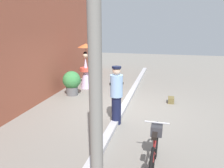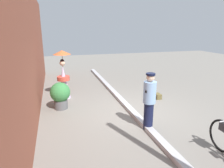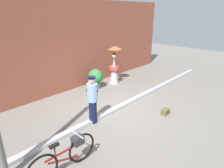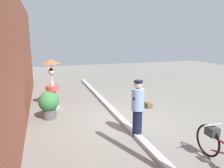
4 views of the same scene
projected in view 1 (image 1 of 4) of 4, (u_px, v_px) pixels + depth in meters
The scene contains 9 objects.
ground_plane at pixel (123, 109), 7.33m from camera, with size 30.00×30.00×0.00m, color gray.
building_wall at pixel (32, 45), 7.55m from camera, with size 14.00×0.40×4.02m, color brown.
sidewalk_curb at pixel (123, 108), 7.32m from camera, with size 14.00×0.20×0.12m, color #B2B2B7.
bicycle_near_officer at pixel (155, 149), 4.17m from camera, with size 1.80×0.48×0.85m.
person_officer at pixel (116, 94), 6.06m from camera, with size 0.34×0.35×1.61m.
person_with_parasol at pixel (86, 67), 9.64m from camera, with size 0.69×0.69×1.91m.
potted_plant_by_door at pixel (72, 82), 8.76m from camera, with size 0.71×0.69×0.95m.
backpack_on_pavement at pixel (171, 100), 7.93m from camera, with size 0.32×0.20×0.21m.
utility_pole at pixel (95, 46), 2.82m from camera, with size 0.18×0.18×4.80m, color slate.
Camera 1 is at (-6.77, -1.29, 2.65)m, focal length 36.15 mm.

